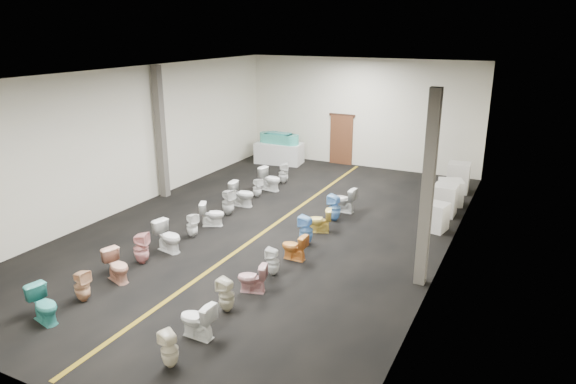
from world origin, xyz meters
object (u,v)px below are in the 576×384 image
Objects in this scene: toilet_right_9 at (344,200)px; toilet_left_10 at (270,179)px; toilet_right_2 at (226,295)px; toilet_right_0 at (170,350)px; appliance_crate_c at (450,192)px; appliance_crate_d at (458,178)px; toilet_left_3 at (141,248)px; toilet_left_4 at (168,237)px; toilet_left_7 at (228,202)px; toilet_left_8 at (242,194)px; toilet_left_2 at (117,266)px; appliance_crate_b at (445,200)px; toilet_left_6 at (212,214)px; toilet_right_3 at (252,278)px; appliance_crate_a at (435,217)px; toilet_right_4 at (273,262)px; toilet_left_1 at (82,286)px; toilet_left_5 at (192,225)px; toilet_right_5 at (294,247)px; toilet_left_0 at (44,305)px; toilet_right_7 at (319,220)px; toilet_left_11 at (283,173)px; toilet_right_6 at (306,230)px; display_table at (279,153)px; toilet_left_9 at (257,188)px; toilet_right_8 at (335,208)px; toilet_right_1 at (197,320)px; bathtub at (279,139)px.

toilet_left_10 is at bearing -104.24° from toilet_right_9.
toilet_right_0 is at bearing 9.10° from toilet_right_2.
appliance_crate_c is 0.79× the size of appliance_crate_d.
toilet_left_4 is at bearing -26.06° from toilet_left_3.
toilet_left_7 is 1.02× the size of toilet_left_8.
toilet_right_9 is at bearing -6.76° from toilet_left_2.
appliance_crate_b is 1.18× the size of toilet_left_3.
toilet_left_6 is 1.08× the size of toilet_right_3.
appliance_crate_a is 5.45m from toilet_right_4.
appliance_crate_d is 11.43m from toilet_left_3.
toilet_left_2 is 1.02× the size of toilet_right_2.
toilet_left_5 is at bearing 3.68° from toilet_left_1.
toilet_left_5 reaches higher than toilet_right_5.
appliance_crate_b is at bearing -19.61° from toilet_left_2.
toilet_left_0 is 4.91m from toilet_left_5.
toilet_right_0 is (3.28, -2.98, -0.07)m from toilet_left_3.
toilet_right_9 reaches higher than toilet_right_7.
toilet_right_0 is 2.95m from toilet_right_3.
toilet_left_11 reaches higher than toilet_right_4.
toilet_right_7 is (3.19, -0.97, -0.06)m from toilet_left_8.
appliance_crate_c is 11.43m from toilet_right_0.
toilet_right_6 is at bearing -127.00° from toilet_left_8.
toilet_left_8 is (-6.16, -0.66, 0.00)m from appliance_crate_a.
display_table reaches higher than appliance_crate_a.
toilet_left_1 is at bearing -172.19° from toilet_left_10.
toilet_left_1 is at bearing 156.33° from toilet_left_11.
toilet_left_2 is 4.88m from toilet_left_7.
toilet_left_7 is 1.01× the size of toilet_left_10.
appliance_crate_c is 12.58m from toilet_left_0.
toilet_right_7 is (3.18, 3.89, -0.06)m from toilet_left_3.
toilet_left_3 is (-6.15, -6.97, -0.07)m from appliance_crate_b.
toilet_left_1 is 7.91m from toilet_left_9.
toilet_left_4 reaches higher than toilet_left_1.
toilet_left_5 is 4.33m from toilet_right_8.
toilet_right_5 is (-2.82, -5.06, -0.14)m from appliance_crate_b.
toilet_left_1 is at bearing -162.36° from toilet_left_2.
toilet_left_4 is 1.06m from toilet_left_5.
toilet_right_8 is 0.87m from toilet_right_9.
toilet_left_6 is at bearing -146.87° from toilet_right_1.
appliance_crate_b is 6.72m from toilet_right_4.
appliance_crate_b reaches higher than toilet_right_2.
toilet_left_5 is at bearing -72.08° from toilet_right_6.
appliance_crate_c is 10.87m from toilet_left_2.
toilet_right_0 is (3.15, -2.02, -0.03)m from toilet_left_2.
bathtub reaches higher than toilet_left_5.
toilet_left_11 is at bearing -154.92° from toilet_right_2.
toilet_right_9 is (3.19, -0.98, -0.02)m from toilet_left_10.
toilet_left_11 is (-6.10, 2.25, -0.01)m from appliance_crate_a.
toilet_left_5 is at bearing -38.34° from toilet_right_8.
toilet_left_11 is 8.43m from toilet_right_3.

